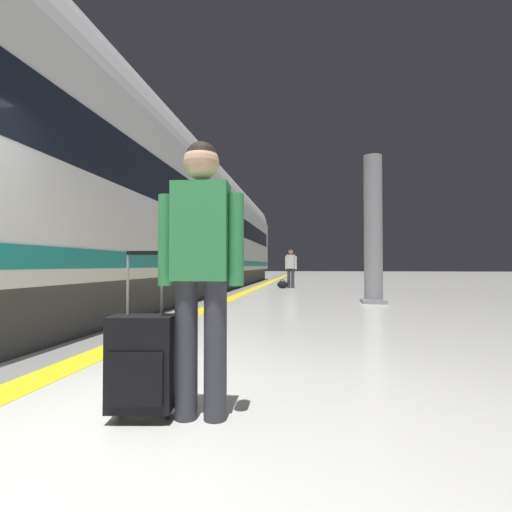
{
  "coord_description": "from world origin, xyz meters",
  "views": [
    {
      "loc": [
        1.37,
        -2.24,
        0.92
      ],
      "look_at": [
        0.33,
        5.29,
        1.1
      ],
      "focal_mm": 27.46,
      "sensor_mm": 36.0,
      "label": 1
    }
  ],
  "objects_px": {
    "traveller_foreground": "(201,257)",
    "platform_pillar": "(373,232)",
    "rolling_suitcase_foreground": "(141,362)",
    "duffel_bag_near": "(283,285)",
    "high_speed_train": "(162,211)",
    "passenger_near": "(291,265)"
  },
  "relations": [
    {
      "from": "high_speed_train",
      "to": "duffel_bag_near",
      "type": "distance_m",
      "value": 6.27
    },
    {
      "from": "high_speed_train",
      "to": "platform_pillar",
      "type": "xyz_separation_m",
      "value": [
        5.75,
        -1.0,
        -0.78
      ]
    },
    {
      "from": "traveller_foreground",
      "to": "duffel_bag_near",
      "type": "distance_m",
      "value": 13.42
    },
    {
      "from": "passenger_near",
      "to": "high_speed_train",
      "type": "bearing_deg",
      "value": -124.2
    },
    {
      "from": "passenger_near",
      "to": "duffel_bag_near",
      "type": "xyz_separation_m",
      "value": [
        -0.32,
        -0.2,
        -0.77
      ]
    },
    {
      "from": "passenger_near",
      "to": "traveller_foreground",
      "type": "bearing_deg",
      "value": -89.54
    },
    {
      "from": "traveller_foreground",
      "to": "platform_pillar",
      "type": "xyz_separation_m",
      "value": [
        2.18,
        7.49,
        0.75
      ]
    },
    {
      "from": "duffel_bag_near",
      "to": "platform_pillar",
      "type": "bearing_deg",
      "value": -66.11
    },
    {
      "from": "rolling_suitcase_foreground",
      "to": "platform_pillar",
      "type": "xyz_separation_m",
      "value": [
        2.53,
        7.55,
        1.39
      ]
    },
    {
      "from": "platform_pillar",
      "to": "rolling_suitcase_foreground",
      "type": "bearing_deg",
      "value": -108.54
    },
    {
      "from": "rolling_suitcase_foreground",
      "to": "duffel_bag_near",
      "type": "height_order",
      "value": "rolling_suitcase_foreground"
    },
    {
      "from": "traveller_foreground",
      "to": "high_speed_train",
      "type": "bearing_deg",
      "value": 112.8
    },
    {
      "from": "high_speed_train",
      "to": "passenger_near",
      "type": "xyz_separation_m",
      "value": [
        3.46,
        5.1,
        -1.58
      ]
    },
    {
      "from": "rolling_suitcase_foreground",
      "to": "duffel_bag_near",
      "type": "relative_size",
      "value": 2.29
    },
    {
      "from": "rolling_suitcase_foreground",
      "to": "duffel_bag_near",
      "type": "xyz_separation_m",
      "value": [
        -0.08,
        13.45,
        -0.19
      ]
    },
    {
      "from": "duffel_bag_near",
      "to": "platform_pillar",
      "type": "xyz_separation_m",
      "value": [
        2.61,
        -5.9,
        1.57
      ]
    },
    {
      "from": "high_speed_train",
      "to": "platform_pillar",
      "type": "height_order",
      "value": "high_speed_train"
    },
    {
      "from": "rolling_suitcase_foreground",
      "to": "duffel_bag_near",
      "type": "distance_m",
      "value": 13.45
    },
    {
      "from": "rolling_suitcase_foreground",
      "to": "platform_pillar",
      "type": "height_order",
      "value": "platform_pillar"
    },
    {
      "from": "high_speed_train",
      "to": "traveller_foreground",
      "type": "distance_m",
      "value": 9.34
    },
    {
      "from": "high_speed_train",
      "to": "traveller_foreground",
      "type": "bearing_deg",
      "value": -67.2
    },
    {
      "from": "traveller_foreground",
      "to": "duffel_bag_near",
      "type": "bearing_deg",
      "value": 91.83
    }
  ]
}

